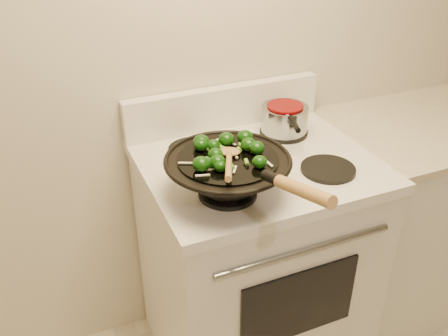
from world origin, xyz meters
name	(u,v)px	position (x,y,z in m)	size (l,w,h in m)	color
stove	(254,261)	(-0.24, 1.17, 0.47)	(0.78, 0.67, 1.08)	white
counter_unit	(405,215)	(0.52, 1.20, 0.46)	(0.79, 0.62, 0.91)	white
wok	(229,173)	(-0.42, 1.02, 1.00)	(0.38, 0.63, 0.23)	black
stirfry	(225,150)	(-0.43, 1.04, 1.07)	(0.26, 0.24, 0.04)	#0C3408
wooden_spoon	(229,159)	(-0.45, 0.97, 1.08)	(0.16, 0.29, 0.09)	#9F743E
saucepan	(285,118)	(-0.07, 1.32, 0.98)	(0.17, 0.27, 0.10)	gray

